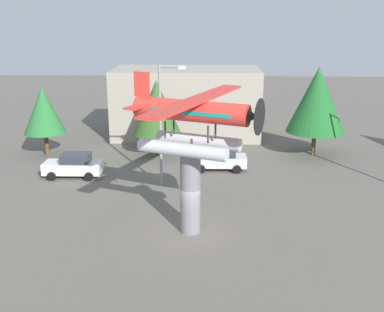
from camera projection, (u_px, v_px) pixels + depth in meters
name	position (u px, v px, depth m)	size (l,w,h in m)	color
ground_plane	(190.00, 231.00, 25.91)	(140.00, 140.00, 0.00)	#605B54
display_pedestal	(190.00, 192.00, 25.26)	(1.10, 1.10, 4.57)	slate
floatplane_monument	(193.00, 120.00, 24.08)	(7.18, 10.02, 4.00)	silver
car_near_white	(74.00, 165.00, 34.45)	(4.20, 2.02, 1.76)	white
car_mid_silver	(220.00, 159.00, 36.07)	(4.20, 2.02, 1.76)	silver
streetlight_primary	(163.00, 118.00, 31.60)	(1.84, 0.28, 8.30)	gray
storefront_building	(187.00, 102.00, 46.09)	(14.00, 7.27, 6.53)	#9E9384
tree_west	(44.00, 111.00, 39.09)	(3.44, 3.44, 5.75)	brown
tree_east	(157.00, 107.00, 39.11)	(4.08, 4.08, 6.35)	brown
tree_center_back	(317.00, 100.00, 38.87)	(4.86, 4.86, 7.42)	brown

